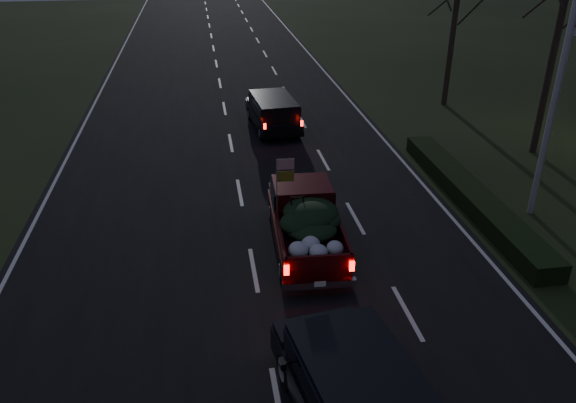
{
  "coord_description": "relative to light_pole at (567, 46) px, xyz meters",
  "views": [
    {
      "loc": [
        -1.08,
        -13.13,
        8.85
      ],
      "look_at": [
        1.21,
        1.53,
        1.3
      ],
      "focal_mm": 35.0,
      "sensor_mm": 36.0,
      "label": 1
    }
  ],
  "objects": [
    {
      "name": "hedge_row",
      "position": [
        -1.7,
        1.0,
        -5.18
      ],
      "size": [
        1.0,
        10.0,
        0.6
      ],
      "primitive_type": "cube",
      "color": "black",
      "rests_on": "ground"
    },
    {
      "name": "bare_tree_far",
      "position": [
        2.0,
        12.0,
        -0.25
      ],
      "size": [
        3.6,
        3.6,
        7.0
      ],
      "color": "black",
      "rests_on": "ground"
    },
    {
      "name": "light_pole",
      "position": [
        0.0,
        0.0,
        0.0
      ],
      "size": [
        0.5,
        0.9,
        9.16
      ],
      "color": "silver",
      "rests_on": "ground"
    },
    {
      "name": "lead_suv",
      "position": [
        -7.4,
        9.51,
        -4.54
      ],
      "size": [
        2.16,
        4.48,
        1.25
      ],
      "rotation": [
        0.0,
        0.0,
        0.08
      ],
      "color": "black",
      "rests_on": "ground"
    },
    {
      "name": "ground",
      "position": [
        -9.5,
        -2.0,
        -5.48
      ],
      "size": [
        120.0,
        120.0,
        0.0
      ],
      "primitive_type": "plane",
      "color": "black",
      "rests_on": "ground"
    },
    {
      "name": "road_asphalt",
      "position": [
        -9.5,
        -2.0,
        -5.47
      ],
      "size": [
        14.0,
        120.0,
        0.02
      ],
      "primitive_type": "cube",
      "color": "black",
      "rests_on": "ground"
    },
    {
      "name": "rear_suv",
      "position": [
        -8.1,
        -7.93,
        -4.44
      ],
      "size": [
        2.72,
        5.03,
        1.37
      ],
      "rotation": [
        0.0,
        0.0,
        0.15
      ],
      "color": "black",
      "rests_on": "ground"
    },
    {
      "name": "pickup_truck",
      "position": [
        -7.83,
        -0.94,
        -4.53
      ],
      "size": [
        2.08,
        4.94,
        2.55
      ],
      "rotation": [
        0.0,
        0.0,
        -0.05
      ],
      "color": "#3E080A",
      "rests_on": "ground"
    }
  ]
}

